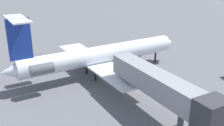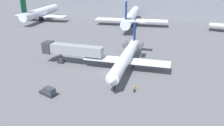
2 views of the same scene
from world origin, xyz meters
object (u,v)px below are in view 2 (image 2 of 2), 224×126
at_px(parked_airliner_west_mid, 131,17).
at_px(parked_airliner_west_end, 41,13).
at_px(jet_bridge, 69,49).
at_px(regional_jet, 126,56).
at_px(baggage_tug_lead, 49,92).
at_px(ground_crew_marshaller, 134,89).

bearing_deg(parked_airliner_west_mid, parked_airliner_west_end, -177.14).
bearing_deg(jet_bridge, parked_airliner_west_mid, 83.79).
height_order(regional_jet, parked_airliner_west_mid, parked_airliner_west_mid).
relative_size(baggage_tug_lead, parked_airliner_west_mid, 0.10).
relative_size(ground_crew_marshaller, parked_airliner_west_mid, 0.04).
xyz_separation_m(jet_bridge, ground_crew_marshaller, (21.10, -11.29, -3.41)).
height_order(regional_jet, baggage_tug_lead, regional_jet).
distance_m(baggage_tug_lead, parked_airliner_west_end, 83.65).
bearing_deg(parked_airliner_west_end, regional_jet, -40.91).
bearing_deg(baggage_tug_lead, parked_airliner_west_end, 123.68).
xyz_separation_m(regional_jet, parked_airliner_west_mid, (-10.45, 53.25, 0.79)).
xyz_separation_m(ground_crew_marshaller, parked_airliner_west_end, (-63.44, 62.88, 3.62)).
bearing_deg(ground_crew_marshaller, regional_jet, 111.63).
bearing_deg(parked_airliner_west_end, jet_bridge, -50.63).
height_order(ground_crew_marshaller, baggage_tug_lead, baggage_tug_lead).
relative_size(regional_jet, parked_airliner_west_end, 0.95).
bearing_deg(baggage_tug_lead, jet_bridge, 102.59).
xyz_separation_m(regional_jet, jet_bridge, (-16.33, -0.75, 0.63)).
distance_m(ground_crew_marshaller, baggage_tug_lead, 18.35).
xyz_separation_m(ground_crew_marshaller, baggage_tug_lead, (-17.10, -6.65, -0.02)).
xyz_separation_m(jet_bridge, parked_airliner_west_end, (-42.34, 51.60, 0.21)).
xyz_separation_m(regional_jet, baggage_tug_lead, (-12.32, -18.70, -2.80)).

